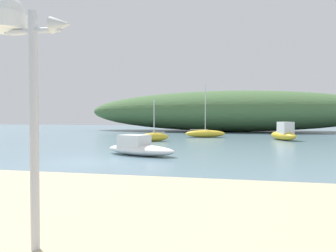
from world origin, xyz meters
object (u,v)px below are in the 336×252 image
at_px(mast_structure, 13,36).
at_px(sailboat_inner_mooring, 154,137).
at_px(sailboat_far_right, 205,133).
at_px(motorboat_west_reach, 139,148).
at_px(motorboat_near_shore, 284,134).

distance_m(mast_structure, sailboat_inner_mooring, 22.12).
bearing_deg(sailboat_far_right, motorboat_west_reach, -97.00).
xyz_separation_m(sailboat_inner_mooring, motorboat_near_shore, (10.52, 3.64, 0.20)).
bearing_deg(sailboat_inner_mooring, motorboat_near_shore, 19.10).
height_order(sailboat_inner_mooring, sailboat_far_right, sailboat_far_right).
bearing_deg(sailboat_far_right, motorboat_near_shore, -18.73).
height_order(sailboat_far_right, motorboat_near_shore, sailboat_far_right).
height_order(mast_structure, motorboat_near_shore, mast_structure).
distance_m(sailboat_far_right, motorboat_west_reach, 15.47).
xyz_separation_m(mast_structure, sailboat_inner_mooring, (-3.81, 21.62, -2.74)).
height_order(sailboat_inner_mooring, motorboat_near_shore, sailboat_inner_mooring).
distance_m(sailboat_inner_mooring, motorboat_west_reach, 9.50).
bearing_deg(sailboat_inner_mooring, motorboat_west_reach, -79.88).
height_order(mast_structure, motorboat_west_reach, mast_structure).
xyz_separation_m(motorboat_near_shore, motorboat_west_reach, (-8.85, -13.00, -0.18)).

